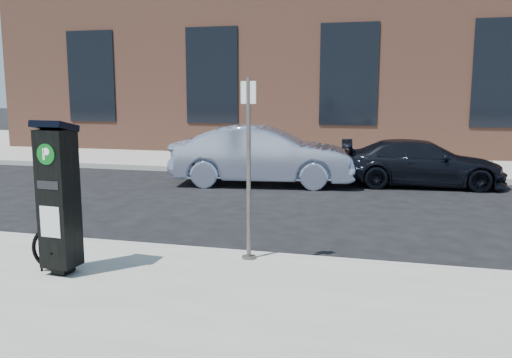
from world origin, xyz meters
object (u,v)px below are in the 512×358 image
(parking_kiosk, at_px, (58,196))
(car_dark, at_px, (422,163))
(sign_pole, at_px, (249,171))
(car_silver, at_px, (263,155))
(bike_rack, at_px, (57,248))

(parking_kiosk, bearing_deg, car_dark, 66.27)
(sign_pole, height_order, car_silver, sign_pole)
(parking_kiosk, distance_m, car_dark, 9.91)
(sign_pole, relative_size, bike_rack, 3.95)
(parking_kiosk, relative_size, bike_rack, 3.11)
(sign_pole, distance_m, car_dark, 7.99)
(bike_rack, height_order, car_silver, car_silver)
(car_silver, bearing_deg, car_dark, -86.28)
(sign_pole, bearing_deg, parking_kiosk, -139.90)
(car_dark, bearing_deg, parking_kiosk, 147.04)
(bike_rack, bearing_deg, car_dark, 40.53)
(bike_rack, bearing_deg, parking_kiosk, -51.54)
(sign_pole, bearing_deg, car_silver, 112.96)
(sign_pole, height_order, car_dark, sign_pole)
(bike_rack, xyz_separation_m, car_dark, (4.78, 8.66, 0.14))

